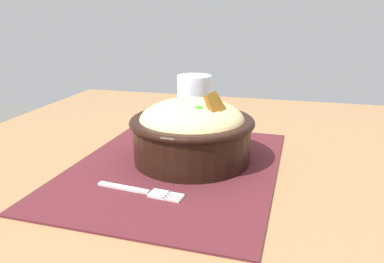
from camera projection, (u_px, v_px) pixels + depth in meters
The scene contains 5 objects.
table at pixel (175, 216), 0.60m from camera, with size 1.16×0.94×0.78m.
placemat at pixel (175, 166), 0.61m from camera, with size 0.42×0.32×0.00m, color #47191E.
bowl at pixel (192, 130), 0.62m from camera, with size 0.25×0.25×0.12m.
fork at pixel (143, 191), 0.52m from camera, with size 0.03×0.13×0.00m.
drinking_glass at pixel (194, 103), 0.84m from camera, with size 0.08×0.08×0.11m.
Camera 1 is at (0.50, 0.16, 1.02)m, focal length 35.16 mm.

